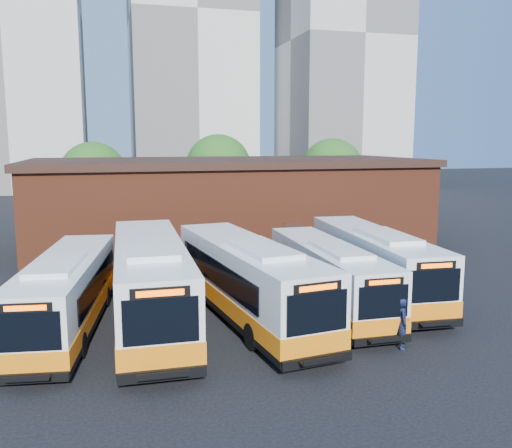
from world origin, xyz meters
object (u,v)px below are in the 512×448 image
object	(u,v)px
bus_farwest	(67,296)
bus_east	(373,265)
bus_midwest	(248,283)
bus_west	(150,284)
transit_worker	(402,323)
bus_mideast	(328,278)

from	to	relation	value
bus_farwest	bus_east	bearing A→B (deg)	13.49
bus_farwest	bus_midwest	xyz separation A→B (m)	(7.56, -0.55, 0.16)
bus_west	transit_worker	world-z (taller)	bus_west
bus_mideast	transit_worker	distance (m)	5.52
bus_farwest	bus_east	xyz separation A→B (m)	(14.65, 1.44, 0.09)
bus_midwest	bus_west	bearing A→B (deg)	165.00
bus_mideast	bus_east	world-z (taller)	bus_east
bus_farwest	transit_worker	bearing A→B (deg)	-15.97
bus_mideast	bus_east	size ratio (longest dim) A/B	0.92
bus_midwest	bus_east	xyz separation A→B (m)	(7.09, 2.00, -0.07)
bus_east	bus_farwest	bearing A→B (deg)	-170.89
bus_west	bus_mideast	xyz separation A→B (m)	(8.18, 0.01, -0.27)
bus_mideast	bus_east	bearing A→B (deg)	26.02
bus_midwest	bus_east	bearing A→B (deg)	8.22
bus_midwest	bus_mideast	distance (m)	4.06
bus_farwest	bus_west	size ratio (longest dim) A/B	0.86
bus_west	bus_farwest	bearing A→B (deg)	-178.90
bus_west	bus_mideast	distance (m)	8.19
bus_midwest	transit_worker	xyz separation A→B (m)	(4.76, -4.89, -0.62)
bus_midwest	bus_mideast	size ratio (longest dim) A/B	1.14
bus_midwest	transit_worker	size ratio (longest dim) A/B	6.69
bus_west	bus_mideast	world-z (taller)	bus_west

